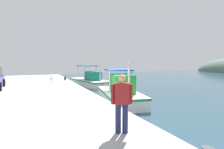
% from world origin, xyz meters
% --- Properties ---
extents(fishing_boat_nearest, '(6.51, 3.36, 2.56)m').
position_xyz_m(fishing_boat_nearest, '(-9.92, 2.34, 0.56)').
color(fishing_boat_nearest, silver).
rests_on(fishing_boat_nearest, ground).
extents(fishing_boat_second, '(5.58, 3.15, 2.87)m').
position_xyz_m(fishing_boat_second, '(-1.04, 1.82, 0.64)').
color(fishing_boat_second, white).
rests_on(fishing_boat_second, ground).
extents(pelican, '(0.95, 0.39, 0.82)m').
position_xyz_m(pelican, '(-7.82, -1.92, 1.20)').
color(pelican, tan).
rests_on(pelican, quay_pier).
extents(fisherman_standing, '(0.37, 0.58, 1.67)m').
position_xyz_m(fisherman_standing, '(5.27, -1.22, 1.72)').
color(fisherman_standing, '#1E234C').
rests_on(fisherman_standing, quay_pier).
extents(mooring_bollard_nearest, '(0.21, 0.21, 0.38)m').
position_xyz_m(mooring_bollard_nearest, '(-9.53, -0.45, 0.99)').
color(mooring_bollard_nearest, '#333338').
rests_on(mooring_bollard_nearest, quay_pier).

